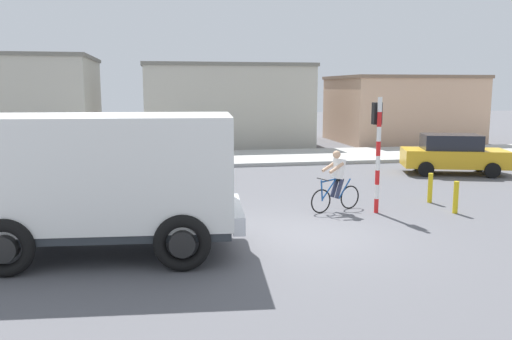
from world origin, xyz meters
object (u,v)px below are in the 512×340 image
truck_foreground (107,175)px  bollard_near (456,197)px  traffic_light_pole (378,139)px  car_red_near (132,166)px  bollard_far (430,188)px  pedestrian_near_kerb (192,159)px  car_white_mid (453,154)px  cyclist (336,181)px

truck_foreground → bollard_near: 9.39m
traffic_light_pole → car_red_near: traffic_light_pole is taller
bollard_near → bollard_far: same height
car_red_near → pedestrian_near_kerb: (2.13, 1.23, 0.03)m
traffic_light_pole → bollard_far: 2.81m
truck_foreground → pedestrian_near_kerb: bearing=74.6°
truck_foreground → car_white_mid: truck_foreground is taller
car_red_near → bollard_near: bearing=-29.5°
bollard_near → bollard_far: size_ratio=1.00×
truck_foreground → bollard_near: size_ratio=6.23×
car_white_mid → bollard_near: bearing=-120.2°
cyclist → car_red_near: size_ratio=0.40×
truck_foreground → car_white_mid: size_ratio=1.30×
truck_foreground → bollard_near: bearing=11.7°
car_white_mid → pedestrian_near_kerb: pedestrian_near_kerb is taller
bollard_far → car_white_mid: bearing=53.1°
bollard_far → pedestrian_near_kerb: bearing=144.4°
car_red_near → car_white_mid: 12.61m
car_red_near → bollard_near: 10.32m
cyclist → traffic_light_pole: bearing=-17.8°
car_white_mid → truck_foreground: bearing=-147.6°
truck_foreground → traffic_light_pole: traffic_light_pole is taller
traffic_light_pole → bollard_far: (2.13, 0.86, -1.62)m
truck_foreground → bollard_far: (9.11, 3.29, -1.22)m
cyclist → car_white_mid: cyclist is taller
cyclist → car_red_near: 7.17m
traffic_light_pole → pedestrian_near_kerb: traffic_light_pole is taller
car_white_mid → car_red_near: bearing=-175.1°
cyclist → pedestrian_near_kerb: bearing=124.2°
bollard_near → bollard_far: (0.00, 1.40, 0.00)m
pedestrian_near_kerb → cyclist: bearing=-55.8°
truck_foreground → traffic_light_pole: size_ratio=1.75×
traffic_light_pole → pedestrian_near_kerb: (-4.72, 5.77, -1.22)m
car_red_near → bollard_far: (8.98, -3.67, -0.37)m
car_red_near → truck_foreground: bearing=-91.1°
cyclist → pedestrian_near_kerb: 6.57m
cyclist → bollard_near: cyclist is taller
truck_foreground → cyclist: bearing=24.9°
pedestrian_near_kerb → bollard_far: (6.85, -4.90, -0.40)m
car_red_near → pedestrian_near_kerb: 2.46m
traffic_light_pole → pedestrian_near_kerb: bearing=129.3°
car_red_near → bollard_far: 9.71m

